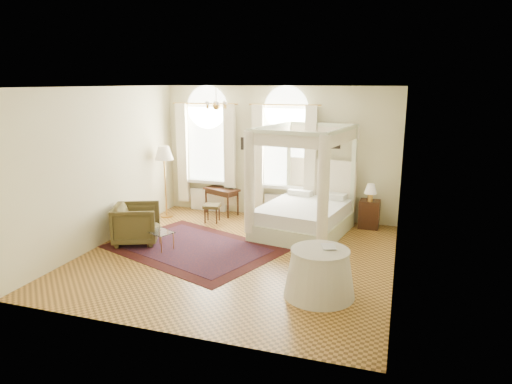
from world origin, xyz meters
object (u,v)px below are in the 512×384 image
Objects in this scene: stool at (212,207)px; coffee_table at (160,233)px; writing_desk at (222,192)px; armchair at (137,224)px; canopy_bed at (303,210)px; side_table at (320,273)px; floor_lamp at (164,157)px; nightstand at (369,214)px.

stool reaches higher than coffee_table.
armchair is at bearing -109.02° from writing_desk.
canopy_bed reaches higher than side_table.
armchair is 4.39m from side_table.
floor_lamp is at bearing -12.64° from armchair.
canopy_bed is at bearing 35.95° from coffee_table.
stool is at bearing 175.76° from canopy_bed.
writing_desk is (-3.78, 0.00, 0.26)m from nightstand.
nightstand is 4.89m from coffee_table.
canopy_bed is 2.72× the size of armchair.
armchair reaches higher than coffee_table.
stool is at bearing 82.29° from coffee_table.
writing_desk is at bearing 158.93° from canopy_bed.
coffee_table is 0.36× the size of floor_lamp.
stool is (-3.73, -0.74, 0.04)m from nightstand.
canopy_bed is 3.23m from coffee_table.
floor_lamp is at bearing 144.68° from side_table.
canopy_bed reaches higher than nightstand.
floor_lamp reaches higher than coffee_table.
coffee_table is at bearing -64.18° from floor_lamp.
nightstand reaches higher than coffee_table.
writing_desk is 0.89× the size of side_table.
side_table is at bearing -35.32° from floor_lamp.
writing_desk is at bearing 93.15° from stool.
floor_lamp is (-0.37, 1.95, 1.14)m from armchair.
coffee_table is (-2.60, -1.89, -0.22)m from canopy_bed.
armchair reaches higher than stool.
writing_desk is 1.58× the size of coffee_table.
coffee_table is at bearing -94.87° from writing_desk.
side_table is at bearing -72.79° from canopy_bed.
armchair is at bearing -150.74° from nightstand.
side_table is (3.25, -3.16, 0.01)m from stool.
nightstand is 0.65× the size of writing_desk.
writing_desk is at bearing 130.16° from side_table.
canopy_bed is at bearing -85.63° from armchair.
armchair reaches higher than writing_desk.
canopy_bed is 3.87× the size of coffee_table.
armchair is at bearing -116.64° from stool.
canopy_bed is 1.69m from nightstand.
nightstand is at bearing 34.90° from coffee_table.
canopy_bed is at bearing 107.21° from side_table.
floor_lamp is at bearing 115.82° from coffee_table.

